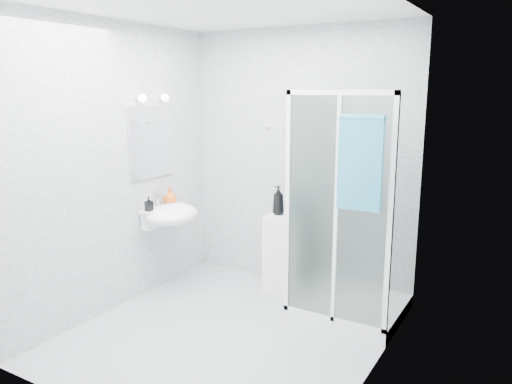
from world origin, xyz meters
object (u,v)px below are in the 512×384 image
Objects in this scene: shampoo_bottle_b at (292,203)px; hand_towel at (360,161)px; shampoo_bottle_a at (278,200)px; storage_cabinet at (283,253)px; soap_dispenser_orange at (170,196)px; shower_enclosure at (340,269)px; soap_dispenser_black at (149,204)px; wall_basin at (170,215)px.

hand_towel is at bearing -38.50° from shampoo_bottle_b.
storage_cabinet is at bearing -7.87° from shampoo_bottle_a.
shampoo_bottle_b is 1.38× the size of soap_dispenser_orange.
shampoo_bottle_b is at bearing 12.76° from shampoo_bottle_a.
storage_cabinet is (-0.71, 0.28, -0.06)m from shower_enclosure.
soap_dispenser_black is at bearing -90.22° from soap_dispenser_orange.
shampoo_bottle_b reaches higher than storage_cabinet.
wall_basin is 3.12× the size of soap_dispenser_orange.
shower_enclosure is 1.14m from hand_towel.
shampoo_bottle_b is (0.07, 0.04, 0.51)m from storage_cabinet.
soap_dispenser_orange is 0.31m from soap_dispenser_black.
shower_enclosure is 6.86× the size of shampoo_bottle_a.
shower_enclosure reaches higher than storage_cabinet.
shampoo_bottle_a is 1.62× the size of soap_dispenser_orange.
shower_enclosure reaches higher than hand_towel.
wall_basin is 1.21m from shampoo_bottle_b.
shampoo_bottle_a reaches higher than shampoo_bottle_b.
soap_dispenser_orange is at bearing -173.42° from shower_enclosure.
wall_basin is 0.21m from soap_dispenser_orange.
hand_towel is (1.93, -0.09, 0.68)m from wall_basin.
shower_enclosure is 1.83m from soap_dispenser_orange.
hand_towel reaches higher than shampoo_bottle_b.
shampoo_bottle_b is (1.02, 0.64, 0.10)m from wall_basin.
hand_towel is 1.38m from shampoo_bottle_a.
shampoo_bottle_a is at bearing 27.07° from soap_dispenser_orange.
wall_basin is at bearing 63.65° from soap_dispenser_black.
shampoo_bottle_b is (0.14, 0.03, -0.02)m from shampoo_bottle_a.
hand_towel reaches higher than storage_cabinet.
soap_dispenser_black is (-1.75, -0.51, 0.48)m from shower_enclosure.
wall_basin is at bearing -145.18° from shampoo_bottle_a.
shampoo_bottle_a is at bearing -167.24° from shampoo_bottle_b.
shower_enclosure reaches higher than wall_basin.
shampoo_bottle_a is at bearing 34.82° from wall_basin.
shampoo_bottle_b reaches higher than wall_basin.
shampoo_bottle_a is at bearing 171.50° from storage_cabinet.
storage_cabinet is at bearing 37.24° from soap_dispenser_black.
hand_towel is 5.18× the size of soap_dispenser_black.
soap_dispenser_orange is at bearing -154.57° from shampoo_bottle_b.
soap_dispenser_orange is at bearing 129.07° from wall_basin.
hand_towel is at bearing -55.60° from shower_enclosure.
wall_basin is 1.92× the size of shampoo_bottle_a.
wall_basin is 0.72× the size of storage_cabinet.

